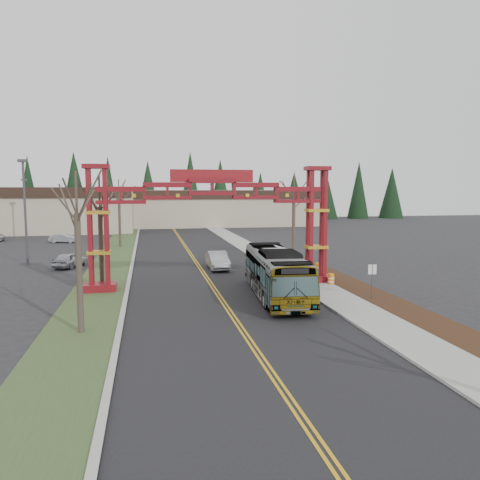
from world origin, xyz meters
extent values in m
plane|color=black|center=(0.00, 0.00, 0.00)|extent=(200.00, 200.00, 0.00)
cube|color=black|center=(0.00, 25.00, 0.01)|extent=(12.00, 110.00, 0.02)
cube|color=gold|center=(-0.12, 25.00, 0.03)|extent=(0.12, 100.00, 0.01)
cube|color=gold|center=(0.12, 25.00, 0.03)|extent=(0.12, 100.00, 0.01)
cube|color=#A2A19D|center=(6.15, 25.00, 0.07)|extent=(0.30, 110.00, 0.15)
cube|color=gray|center=(7.60, 25.00, 0.08)|extent=(2.60, 110.00, 0.14)
cube|color=black|center=(10.20, 10.00, 0.06)|extent=(2.60, 50.00, 0.12)
cube|color=#364A25|center=(-8.00, 25.00, 0.04)|extent=(4.00, 110.00, 0.08)
cube|color=#A2A19D|center=(-6.15, 25.00, 0.07)|extent=(0.30, 110.00, 0.15)
cube|color=maroon|center=(-8.00, 18.00, 0.30)|extent=(2.20, 1.60, 0.60)
cube|color=maroon|center=(-8.55, 17.65, 4.60)|extent=(0.28, 0.28, 8.00)
cube|color=maroon|center=(-7.45, 17.65, 4.60)|extent=(0.28, 0.28, 8.00)
cube|color=maroon|center=(-8.55, 18.35, 4.60)|extent=(0.28, 0.28, 8.00)
cube|color=maroon|center=(-7.45, 18.35, 4.60)|extent=(0.28, 0.28, 8.00)
cube|color=gold|center=(-8.00, 18.00, 2.80)|extent=(1.60, 1.10, 0.22)
cube|color=gold|center=(-8.00, 18.00, 5.60)|extent=(1.60, 1.10, 0.22)
cube|color=maroon|center=(-8.00, 18.00, 8.75)|extent=(1.80, 1.20, 0.30)
cube|color=maroon|center=(8.00, 18.00, 0.30)|extent=(2.20, 1.60, 0.60)
cube|color=maroon|center=(7.45, 17.65, 4.60)|extent=(0.28, 0.28, 8.00)
cube|color=maroon|center=(8.55, 17.65, 4.60)|extent=(0.28, 0.28, 8.00)
cube|color=maroon|center=(7.45, 18.35, 4.60)|extent=(0.28, 0.28, 8.00)
cube|color=maroon|center=(8.55, 18.35, 4.60)|extent=(0.28, 0.28, 8.00)
cube|color=gold|center=(8.00, 18.00, 2.80)|extent=(1.60, 1.10, 0.22)
cube|color=gold|center=(8.00, 18.00, 5.60)|extent=(1.60, 1.10, 0.22)
cube|color=maroon|center=(8.00, 18.00, 8.75)|extent=(1.80, 1.20, 0.30)
cube|color=maroon|center=(0.00, 18.00, 7.50)|extent=(16.00, 0.90, 1.00)
cube|color=maroon|center=(0.00, 18.00, 6.60)|extent=(16.00, 0.90, 0.60)
cube|color=maroon|center=(0.00, 18.00, 8.15)|extent=(6.00, 0.25, 0.90)
cube|color=#B8A38D|center=(10.00, 80.00, 3.50)|extent=(38.00, 20.00, 7.00)
cube|color=black|center=(10.00, 69.90, 6.20)|extent=(38.00, 0.40, 1.60)
cone|color=black|center=(-29.50, 92.00, 6.50)|extent=(5.60, 5.60, 13.00)
cylinder|color=#382D26|center=(-29.50, 92.00, 0.80)|extent=(0.80, 0.80, 1.60)
cone|color=black|center=(-21.00, 92.00, 6.50)|extent=(5.60, 5.60, 13.00)
cylinder|color=#382D26|center=(-21.00, 92.00, 0.80)|extent=(0.80, 0.80, 1.60)
cone|color=black|center=(-12.50, 92.00, 6.50)|extent=(5.60, 5.60, 13.00)
cylinder|color=#382D26|center=(-12.50, 92.00, 0.80)|extent=(0.80, 0.80, 1.60)
cone|color=black|center=(-4.00, 92.00, 6.50)|extent=(5.60, 5.60, 13.00)
cylinder|color=#382D26|center=(-4.00, 92.00, 0.80)|extent=(0.80, 0.80, 1.60)
cone|color=black|center=(4.50, 92.00, 6.50)|extent=(5.60, 5.60, 13.00)
cylinder|color=#382D26|center=(4.50, 92.00, 0.80)|extent=(0.80, 0.80, 1.60)
cone|color=black|center=(13.00, 92.00, 6.50)|extent=(5.60, 5.60, 13.00)
cylinder|color=#382D26|center=(13.00, 92.00, 0.80)|extent=(0.80, 0.80, 1.60)
cone|color=black|center=(21.50, 92.00, 6.50)|extent=(5.60, 5.60, 13.00)
cylinder|color=#382D26|center=(21.50, 92.00, 0.80)|extent=(0.80, 0.80, 1.60)
cone|color=black|center=(30.00, 92.00, 6.50)|extent=(5.60, 5.60, 13.00)
cylinder|color=#382D26|center=(30.00, 92.00, 0.80)|extent=(0.80, 0.80, 1.60)
cone|color=black|center=(38.50, 92.00, 6.50)|extent=(5.60, 5.60, 13.00)
cylinder|color=#382D26|center=(38.50, 92.00, 0.80)|extent=(0.80, 0.80, 1.60)
cone|color=black|center=(47.00, 92.00, 6.50)|extent=(5.60, 5.60, 13.00)
cylinder|color=#382D26|center=(47.00, 92.00, 0.80)|extent=(0.80, 0.80, 1.60)
cone|color=black|center=(55.50, 92.00, 6.50)|extent=(5.60, 5.60, 13.00)
cylinder|color=#382D26|center=(55.50, 92.00, 0.80)|extent=(0.80, 0.80, 1.60)
imported|color=#929399|center=(3.72, 14.00, 1.62)|extent=(3.70, 11.80, 3.23)
imported|color=#A5A8AD|center=(1.53, 25.74, 0.78)|extent=(1.70, 4.76, 1.56)
imported|color=#AAABB2|center=(-11.72, 29.34, 0.71)|extent=(3.09, 4.49, 1.42)
imported|color=#B2B6BA|center=(-15.74, 50.49, 0.62)|extent=(3.93, 2.09, 1.23)
cylinder|color=#382D26|center=(-8.00, 8.19, 3.02)|extent=(0.31, 0.31, 6.03)
cylinder|color=#382D26|center=(-8.00, 8.19, 7.01)|extent=(0.12, 0.12, 2.15)
cylinder|color=#382D26|center=(-8.00, 19.61, 2.95)|extent=(0.35, 0.35, 5.90)
cylinder|color=#382D26|center=(-8.00, 19.61, 7.00)|extent=(0.13, 0.13, 2.41)
cylinder|color=#382D26|center=(-8.00, 43.75, 3.12)|extent=(0.32, 0.32, 6.24)
cylinder|color=#382D26|center=(-8.00, 43.75, 7.26)|extent=(0.12, 0.12, 2.23)
cylinder|color=#382D26|center=(10.00, 29.91, 3.24)|extent=(0.33, 0.33, 6.47)
cylinder|color=#382D26|center=(10.00, 29.91, 7.51)|extent=(0.12, 0.12, 2.28)
cylinder|color=#3F3F44|center=(-16.01, 31.85, 4.87)|extent=(0.22, 0.22, 9.75)
cube|color=#3F3F44|center=(-16.01, 31.85, 9.86)|extent=(0.87, 0.43, 0.27)
cylinder|color=#3F3F44|center=(-21.62, 55.46, 4.21)|extent=(0.19, 0.19, 8.41)
cube|color=#3F3F44|center=(-21.62, 55.46, 8.51)|extent=(0.75, 0.37, 0.23)
cylinder|color=#3F3F44|center=(9.63, 12.01, 1.17)|extent=(0.06, 0.06, 2.33)
cube|color=white|center=(9.63, 12.01, 2.01)|extent=(0.53, 0.14, 0.64)
cylinder|color=orange|center=(8.75, 16.76, 0.45)|extent=(0.47, 0.47, 0.90)
cylinder|color=white|center=(8.75, 16.76, 0.59)|extent=(0.49, 0.49, 0.11)
cylinder|color=white|center=(8.75, 16.76, 0.32)|extent=(0.49, 0.49, 0.11)
cylinder|color=orange|center=(9.38, 20.99, 0.52)|extent=(0.54, 0.54, 1.04)
cylinder|color=white|center=(9.38, 20.99, 0.68)|extent=(0.56, 0.56, 0.13)
cylinder|color=white|center=(9.38, 20.99, 0.36)|extent=(0.56, 0.56, 0.13)
cylinder|color=orange|center=(9.02, 23.19, 0.50)|extent=(0.51, 0.51, 0.99)
cylinder|color=white|center=(9.02, 23.19, 0.64)|extent=(0.53, 0.53, 0.12)
cylinder|color=white|center=(9.02, 23.19, 0.35)|extent=(0.53, 0.53, 0.12)
camera|label=1|loc=(-4.64, -15.68, 7.20)|focal=35.00mm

